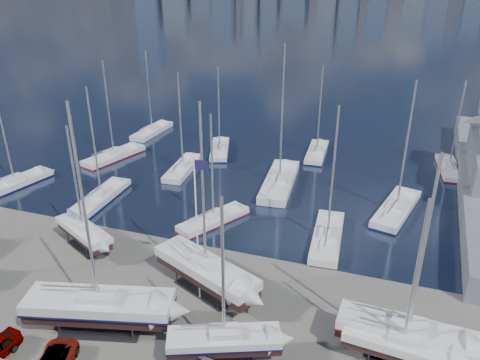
% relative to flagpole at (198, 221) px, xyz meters
% --- Properties ---
extents(ground, '(1400.00, 1400.00, 0.00)m').
position_rel_flagpole_xyz_m(ground, '(-5.23, -2.10, -7.76)').
color(ground, '#605E59').
rests_on(ground, ground).
extents(water, '(1400.00, 600.00, 0.40)m').
position_rel_flagpole_xyz_m(water, '(-5.23, 307.90, -7.91)').
color(water, '#172136').
rests_on(water, ground).
extents(sailboat_cradle_2, '(8.05, 5.49, 13.12)m').
position_rel_flagpole_xyz_m(sailboat_cradle_2, '(-14.38, 3.66, -5.83)').
color(sailboat_cradle_2, '#2D2D33').
rests_on(sailboat_cradle_2, ground).
extents(sailboat_cradle_3, '(12.06, 6.05, 18.57)m').
position_rel_flagpole_xyz_m(sailboat_cradle_3, '(-6.01, -5.89, -5.56)').
color(sailboat_cradle_3, '#2D2D33').
rests_on(sailboat_cradle_3, ground).
extents(sailboat_cradle_4, '(10.90, 7.08, 17.23)m').
position_rel_flagpole_xyz_m(sailboat_cradle_4, '(0.01, 1.23, -5.62)').
color(sailboat_cradle_4, '#2D2D33').
rests_on(sailboat_cradle_4, ground).
extents(sailboat_cradle_5, '(8.47, 5.21, 13.47)m').
position_rel_flagpole_xyz_m(sailboat_cradle_5, '(4.40, -5.95, -5.82)').
color(sailboat_cradle_5, '#2D2D33').
rests_on(sailboat_cradle_5, ground).
extents(sailboat_cradle_6, '(10.18, 3.38, 16.20)m').
position_rel_flagpole_xyz_m(sailboat_cradle_6, '(16.78, -1.27, -5.68)').
color(sailboat_cradle_6, '#2D2D33').
rests_on(sailboat_cradle_6, ground).
extents(sailboat_cradle_7, '(8.38, 3.01, 13.60)m').
position_rel_flagpole_xyz_m(sailboat_cradle_7, '(16.49, -2.42, -5.81)').
color(sailboat_cradle_7, '#2D2D33').
rests_on(sailboat_cradle_7, ground).
extents(sailboat_moored_0, '(5.05, 10.42, 15.01)m').
position_rel_flagpole_xyz_m(sailboat_moored_0, '(-31.98, 13.07, -7.46)').
color(sailboat_moored_0, black).
rests_on(sailboat_moored_0, water).
extents(sailboat_moored_1, '(5.71, 10.60, 15.26)m').
position_rel_flagpole_xyz_m(sailboat_moored_1, '(-25.09, 25.71, -7.46)').
color(sailboat_moored_1, black).
rests_on(sailboat_moored_1, water).
extents(sailboat_moored_2, '(3.25, 9.82, 14.62)m').
position_rel_flagpole_xyz_m(sailboat_moored_2, '(-25.25, 37.83, -7.44)').
color(sailboat_moored_2, black).
rests_on(sailboat_moored_2, water).
extents(sailboat_moored_3, '(3.08, 9.99, 14.82)m').
position_rel_flagpole_xyz_m(sailboat_moored_3, '(-19.00, 13.35, -7.46)').
color(sailboat_moored_3, black).
rests_on(sailboat_moored_3, water).
extents(sailboat_moored_4, '(3.48, 9.79, 14.49)m').
position_rel_flagpole_xyz_m(sailboat_moored_4, '(-13.30, 24.79, -7.44)').
color(sailboat_moored_4, black).
rests_on(sailboat_moored_4, water).
extents(sailboat_moored_5, '(5.30, 9.60, 13.83)m').
position_rel_flagpole_xyz_m(sailboat_moored_5, '(-11.06, 33.31, -7.46)').
color(sailboat_moored_5, black).
rests_on(sailboat_moored_5, water).
extents(sailboat_moored_6, '(6.46, 8.96, 13.26)m').
position_rel_flagpole_xyz_m(sailboat_moored_6, '(-3.84, 12.58, -7.46)').
color(sailboat_moored_6, black).
rests_on(sailboat_moored_6, water).
extents(sailboat_moored_7, '(4.55, 12.86, 19.04)m').
position_rel_flagpole_xyz_m(sailboat_moored_7, '(0.77, 24.40, -7.43)').
color(sailboat_moored_7, black).
rests_on(sailboat_moored_7, water).
extents(sailboat_moored_8, '(3.18, 9.61, 14.16)m').
position_rel_flagpole_xyz_m(sailboat_moored_8, '(3.40, 36.96, -7.46)').
color(sailboat_moored_8, black).
rests_on(sailboat_moored_8, water).
extents(sailboat_moored_9, '(3.51, 10.31, 15.31)m').
position_rel_flagpole_xyz_m(sailboat_moored_9, '(8.87, 12.86, -7.44)').
color(sailboat_moored_9, black).
rests_on(sailboat_moored_9, water).
extents(sailboat_moored_10, '(5.59, 11.34, 16.34)m').
position_rel_flagpole_xyz_m(sailboat_moored_10, '(15.53, 21.64, -7.45)').
color(sailboat_moored_10, black).
rests_on(sailboat_moored_10, water).
extents(sailboat_moored_11, '(3.36, 9.18, 13.42)m').
position_rel_flagpole_xyz_m(sailboat_moored_11, '(22.10, 36.87, -7.46)').
color(sailboat_moored_11, black).
rests_on(sailboat_moored_11, water).
extents(flagpole, '(1.17, 0.12, 13.32)m').
position_rel_flagpole_xyz_m(flagpole, '(0.00, 0.00, 0.00)').
color(flagpole, white).
rests_on(flagpole, ground).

